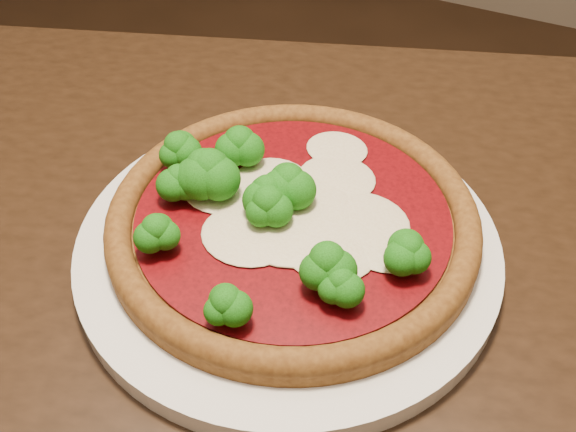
% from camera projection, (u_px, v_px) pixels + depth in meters
% --- Properties ---
extents(dining_table, '(1.36, 1.08, 0.75)m').
position_uv_depth(dining_table, '(258.00, 343.00, 0.58)').
color(dining_table, black).
rests_on(dining_table, floor).
extents(plate, '(0.33, 0.33, 0.02)m').
position_uv_depth(plate, '(288.00, 244.00, 0.51)').
color(plate, silver).
rests_on(plate, dining_table).
extents(pizza, '(0.29, 0.29, 0.06)m').
position_uv_depth(pizza, '(284.00, 213.00, 0.50)').
color(pizza, brown).
rests_on(pizza, plate).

